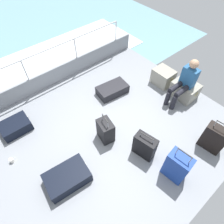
{
  "coord_description": "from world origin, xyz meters",
  "views": [
    {
      "loc": [
        1.84,
        -1.45,
        3.57
      ],
      "look_at": [
        -0.23,
        0.29,
        0.25
      ],
      "focal_mm": 31.06,
      "sensor_mm": 36.0,
      "label": 1
    }
  ],
  "objects": [
    {
      "name": "cargo_crate_1",
      "position": [
        0.36,
        2.15,
        0.2
      ],
      "size": [
        0.64,
        0.47,
        0.4
      ],
      "color": "gray",
      "rests_on": "ground_plane"
    },
    {
      "name": "cargo_crate_0",
      "position": [
        -0.3,
        2.11,
        0.21
      ],
      "size": [
        0.54,
        0.42,
        0.42
      ],
      "color": "gray",
      "rests_on": "ground_plane"
    },
    {
      "name": "passenger_seated",
      "position": [
        0.36,
        1.97,
        0.58
      ],
      "size": [
        0.34,
        0.66,
        1.1
      ],
      "color": "#26598C",
      "rests_on": "ground_plane"
    },
    {
      "name": "suitcase_4",
      "position": [
        -0.87,
        0.85,
        0.11
      ],
      "size": [
        0.53,
        0.81,
        0.22
      ],
      "color": "black",
      "rests_on": "ground_plane"
    },
    {
      "name": "ground_plane",
      "position": [
        0.0,
        0.0,
        -0.03
      ],
      "size": [
        4.4,
        5.2,
        0.06
      ],
      "primitive_type": "cube",
      "color": "gray"
    },
    {
      "name": "gunwale_port",
      "position": [
        -2.17,
        0.0,
        0.23
      ],
      "size": [
        0.06,
        5.2,
        0.45
      ],
      "primitive_type": "cube",
      "color": "gray",
      "rests_on": "ground_plane"
    },
    {
      "name": "paper_cup",
      "position": [
        -0.69,
        -1.88,
        0.05
      ],
      "size": [
        0.08,
        0.08,
        0.1
      ],
      "primitive_type": "cylinder",
      "color": "white",
      "rests_on": "ground_plane"
    },
    {
      "name": "suitcase_1",
      "position": [
        0.34,
        -1.24,
        0.13
      ],
      "size": [
        0.59,
        0.82,
        0.25
      ],
      "color": "black",
      "rests_on": "ground_plane"
    },
    {
      "name": "suitcase_3",
      "position": [
        -1.36,
        -1.5,
        0.11
      ],
      "size": [
        0.47,
        0.62,
        0.23
      ],
      "color": "black",
      "rests_on": "ground_plane"
    },
    {
      "name": "sea_wake",
      "position": [
        -3.6,
        0.0,
        -0.34
      ],
      "size": [
        12.0,
        12.0,
        0.01
      ],
      "color": "#6B99A8",
      "rests_on": "ground_plane"
    },
    {
      "name": "suitcase_2",
      "position": [
        1.5,
        0.32,
        0.33
      ],
      "size": [
        0.43,
        0.3,
        0.84
      ],
      "color": "navy",
      "rests_on": "ground_plane"
    },
    {
      "name": "suitcase_0",
      "position": [
        0.07,
        -0.13,
        0.26
      ],
      "size": [
        0.39,
        0.32,
        0.68
      ],
      "color": "black",
      "rests_on": "ground_plane"
    },
    {
      "name": "railing_port",
      "position": [
        -2.17,
        0.0,
        0.78
      ],
      "size": [
        0.04,
        4.2,
        1.02
      ],
      "color": "silver",
      "rests_on": "ground_plane"
    },
    {
      "name": "suitcase_6",
      "position": [
        0.84,
        0.21,
        0.27
      ],
      "size": [
        0.46,
        0.3,
        0.63
      ],
      "color": "black",
      "rests_on": "ground_plane"
    },
    {
      "name": "suitcase_5",
      "position": [
        1.6,
        1.35,
        0.31
      ],
      "size": [
        0.46,
        0.28,
        0.78
      ],
      "color": "black",
      "rests_on": "ground_plane"
    }
  ]
}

